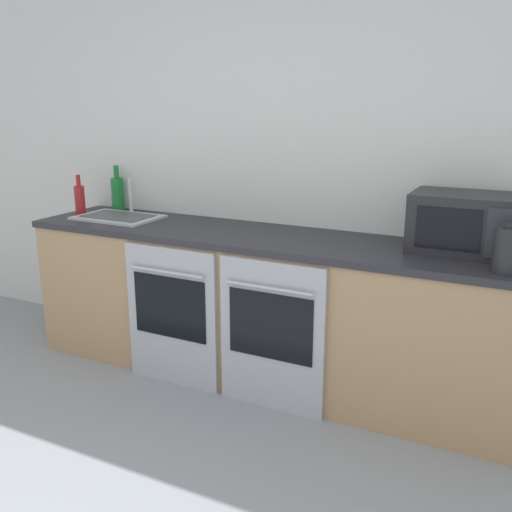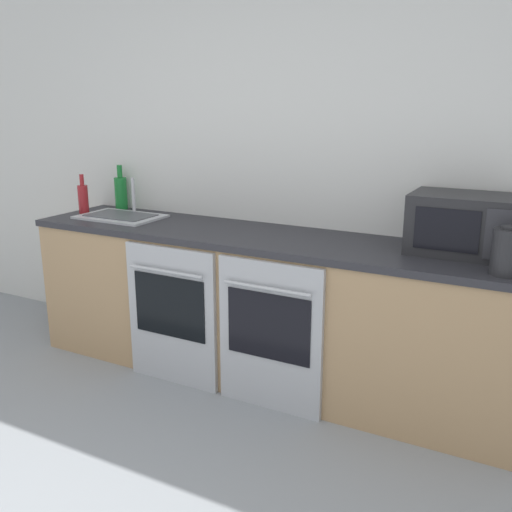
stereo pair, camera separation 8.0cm
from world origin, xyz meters
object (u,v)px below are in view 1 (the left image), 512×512
object	(u,v)px
bottle_green	(117,192)
sink	(119,216)
microwave	(463,223)
kettle	(510,250)
bottle_red	(80,199)
oven_right	(271,336)
oven_left	(171,316)

from	to	relation	value
bottle_green	sink	size ratio (longest dim) A/B	0.58
microwave	kettle	bearing A→B (deg)	-50.53
bottle_red	bottle_green	distance (m)	0.28
kettle	sink	distance (m)	2.43
microwave	bottle_green	world-z (taller)	bottle_green
microwave	bottle_green	xyz separation A→B (m)	(-2.38, 0.14, -0.03)
bottle_red	kettle	distance (m)	2.76
oven_right	microwave	bearing A→B (deg)	26.66
oven_left	sink	distance (m)	0.87
microwave	bottle_green	bearing A→B (deg)	176.62
bottle_green	kettle	distance (m)	2.66
oven_right	sink	distance (m)	1.42
bottle_green	oven_right	bearing A→B (deg)	-21.22
bottle_red	kettle	bearing A→B (deg)	-4.09
oven_left	bottle_red	xyz separation A→B (m)	(-0.97, 0.34, 0.58)
oven_left	oven_right	xyz separation A→B (m)	(0.66, 0.00, 0.00)
sink	bottle_red	bearing A→B (deg)	179.11
bottle_red	bottle_green	xyz separation A→B (m)	(0.13, 0.24, 0.02)
bottle_red	oven_right	bearing A→B (deg)	-11.77
bottle_green	bottle_red	bearing A→B (deg)	-118.51
oven_left	microwave	xyz separation A→B (m)	(1.54, 0.44, 0.63)
microwave	kettle	distance (m)	0.39
oven_left	bottle_green	xyz separation A→B (m)	(-0.84, 0.58, 0.60)
oven_right	bottle_green	distance (m)	1.72
oven_left	kettle	world-z (taller)	kettle
bottle_green	oven_left	bearing A→B (deg)	-34.63
oven_right	sink	bearing A→B (deg)	165.48
microwave	oven_left	bearing A→B (deg)	-163.96
oven_left	bottle_green	size ratio (longest dim) A/B	2.68
oven_right	sink	size ratio (longest dim) A/B	1.55
microwave	sink	world-z (taller)	microwave
oven_left	oven_right	bearing A→B (deg)	0.00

